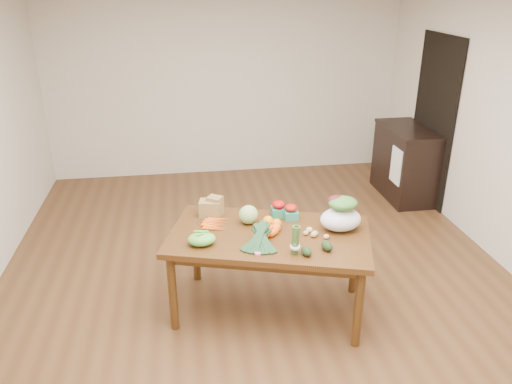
{
  "coord_description": "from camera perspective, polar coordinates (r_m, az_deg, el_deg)",
  "views": [
    {
      "loc": [
        -0.65,
        -4.09,
        2.71
      ],
      "look_at": [
        -0.02,
        0.0,
        0.92
      ],
      "focal_mm": 35.0,
      "sensor_mm": 36.0,
      "label": 1
    }
  ],
  "objects": [
    {
      "name": "avocado_b",
      "position": [
        3.93,
        8.09,
        -6.12
      ],
      "size": [
        0.11,
        0.13,
        0.08
      ],
      "primitive_type": "ellipsoid",
      "rotation": [
        0.0,
        0.0,
        0.3
      ],
      "color": "black",
      "rests_on": "dining_table"
    },
    {
      "name": "carrots",
      "position": [
        4.3,
        -4.6,
        -3.62
      ],
      "size": [
        0.28,
        0.3,
        0.03
      ],
      "primitive_type": null,
      "rotation": [
        0.0,
        0.0,
        -0.29
      ],
      "color": "orange",
      "rests_on": "dining_table"
    },
    {
      "name": "orange_b",
      "position": [
        4.23,
        2.36,
        -3.63
      ],
      "size": [
        0.09,
        0.09,
        0.09
      ],
      "primitive_type": "sphere",
      "color": "orange",
      "rests_on": "dining_table"
    },
    {
      "name": "doorway_dark",
      "position": [
        6.7,
        19.59,
        7.67
      ],
      "size": [
        0.02,
        1.0,
        2.1
      ],
      "primitive_type": "cube",
      "color": "black",
      "rests_on": "floor"
    },
    {
      "name": "potato_a",
      "position": [
        4.14,
        5.73,
        -4.68
      ],
      "size": [
        0.05,
        0.04,
        0.04
      ],
      "primitive_type": "ellipsoid",
      "color": "tan",
      "rests_on": "dining_table"
    },
    {
      "name": "avocado_a",
      "position": [
        3.85,
        5.77,
        -6.77
      ],
      "size": [
        0.1,
        0.12,
        0.07
      ],
      "primitive_type": "ellipsoid",
      "rotation": [
        0.0,
        0.0,
        0.3
      ],
      "color": "black",
      "rests_on": "dining_table"
    },
    {
      "name": "floor",
      "position": [
        4.95,
        0.21,
        -9.85
      ],
      "size": [
        6.0,
        6.0,
        0.0
      ],
      "primitive_type": "plane",
      "color": "brown",
      "rests_on": "ground"
    },
    {
      "name": "cabinet",
      "position": [
        6.84,
        16.62,
        3.25
      ],
      "size": [
        0.52,
        1.02,
        0.94
      ],
      "primitive_type": "cube",
      "color": "black",
      "rests_on": "floor"
    },
    {
      "name": "potato_c",
      "position": [
        4.14,
        6.74,
        -4.71
      ],
      "size": [
        0.06,
        0.05,
        0.05
      ],
      "primitive_type": "ellipsoid",
      "color": "tan",
      "rests_on": "dining_table"
    },
    {
      "name": "paper_bag",
      "position": [
        4.44,
        -5.28,
        -1.67
      ],
      "size": [
        0.3,
        0.27,
        0.18
      ],
      "primitive_type": null,
      "rotation": [
        0.0,
        0.0,
        -0.29
      ],
      "color": "olive",
      "rests_on": "dining_table"
    },
    {
      "name": "kale_bunch",
      "position": [
        3.9,
        0.39,
        -5.45
      ],
      "size": [
        0.42,
        0.48,
        0.16
      ],
      "primitive_type": null,
      "rotation": [
        0.0,
        0.0,
        -0.29
      ],
      "color": "black",
      "rests_on": "dining_table"
    },
    {
      "name": "mandarin_cluster",
      "position": [
        4.12,
        1.59,
        -4.31
      ],
      "size": [
        0.22,
        0.22,
        0.1
      ],
      "primitive_type": null,
      "rotation": [
        0.0,
        0.0,
        -0.29
      ],
      "color": "#FF5D0F",
      "rests_on": "dining_table"
    },
    {
      "name": "dish_towel",
      "position": [
        6.45,
        15.7,
        2.89
      ],
      "size": [
        0.02,
        0.28,
        0.45
      ],
      "primitive_type": "cube",
      "color": "white",
      "rests_on": "cabinet"
    },
    {
      "name": "snap_pea_bag",
      "position": [
        3.99,
        -6.23,
        -5.37
      ],
      "size": [
        0.23,
        0.17,
        0.1
      ],
      "primitive_type": "ellipsoid",
      "color": "green",
      "rests_on": "dining_table"
    },
    {
      "name": "room_walls",
      "position": [
        4.36,
        0.24,
        5.18
      ],
      "size": [
        5.02,
        6.02,
        2.7
      ],
      "color": "beige",
      "rests_on": "floor"
    },
    {
      "name": "dining_table",
      "position": [
        4.35,
        1.49,
        -9.15
      ],
      "size": [
        1.84,
        1.35,
        0.75
      ],
      "primitive_type": "cube",
      "rotation": [
        0.0,
        0.0,
        -0.29
      ],
      "color": "#492C11",
      "rests_on": "floor"
    },
    {
      "name": "potato_e",
      "position": [
        4.11,
        8.04,
        -5.08
      ],
      "size": [
        0.05,
        0.04,
        0.04
      ],
      "primitive_type": "ellipsoid",
      "color": "tan",
      "rests_on": "dining_table"
    },
    {
      "name": "salad_bag",
      "position": [
        4.22,
        9.68,
        -2.63
      ],
      "size": [
        0.41,
        0.35,
        0.27
      ],
      "primitive_type": null,
      "rotation": [
        0.0,
        0.0,
        -0.29
      ],
      "color": "white",
      "rests_on": "dining_table"
    },
    {
      "name": "potato_d",
      "position": [
        4.18,
        6.12,
        -4.33
      ],
      "size": [
        0.06,
        0.05,
        0.05
      ],
      "primitive_type": "ellipsoid",
      "color": "tan",
      "rests_on": "dining_table"
    },
    {
      "name": "asparagus_bundle",
      "position": [
        3.81,
        4.52,
        -5.47
      ],
      "size": [
        0.11,
        0.13,
        0.26
      ],
      "primitive_type": null,
      "rotation": [
        0.15,
        0.0,
        -0.29
      ],
      "color": "#56833C",
      "rests_on": "dining_table"
    },
    {
      "name": "cabbage",
      "position": [
        4.29,
        -0.87,
        -2.6
      ],
      "size": [
        0.16,
        0.16,
        0.16
      ],
      "primitive_type": "sphere",
      "color": "#89BA6B",
      "rests_on": "dining_table"
    },
    {
      "name": "orange_a",
      "position": [
        4.26,
        1.39,
        -3.34
      ],
      "size": [
        0.09,
        0.09,
        0.09
      ],
      "primitive_type": "sphere",
      "color": "orange",
      "rests_on": "dining_table"
    },
    {
      "name": "strawberry_basket_b",
      "position": [
        4.39,
        4.02,
        -2.42
      ],
      "size": [
        0.15,
        0.15,
        0.11
      ],
      "primitive_type": null,
      "rotation": [
        0.0,
        0.0,
        -0.29
      ],
      "color": "#B9170C",
      "rests_on": "dining_table"
    },
    {
      "name": "potato_b",
      "position": [
        4.12,
        6.61,
        -4.87
      ],
      "size": [
        0.05,
        0.05,
        0.05
      ],
      "primitive_type": "ellipsoid",
      "color": "tan",
      "rests_on": "dining_table"
    },
    {
      "name": "strawberry_basket_a",
      "position": [
        4.44,
        2.59,
        -2.07
      ],
      "size": [
        0.15,
        0.15,
        0.11
      ],
      "primitive_type": null,
      "rotation": [
        0.0,
        0.0,
        -0.29
      ],
      "color": "#B80C0C",
      "rests_on": "dining_table"
    },
    {
      "name": "orange_c",
      "position": [
        4.18,
        2.39,
        -4.09
      ],
      "size": [
        0.07,
        0.07,
        0.07
      ],
      "primitive_type": "sphere",
      "color": "#FF5C0F",
      "rests_on": "dining_table"
    }
  ]
}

